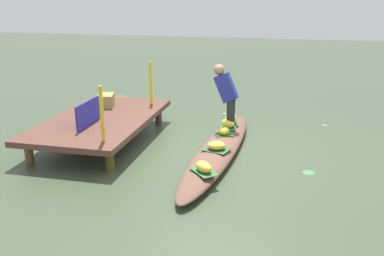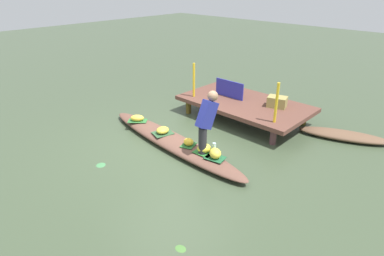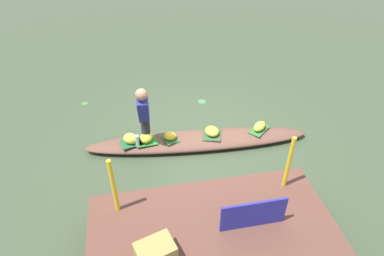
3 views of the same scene
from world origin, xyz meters
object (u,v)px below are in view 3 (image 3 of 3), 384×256
Objects in this scene: market_banner at (253,215)px; banana_bunch_1 at (170,136)px; water_bottle at (137,141)px; vendor_boat at (198,140)px; banana_bunch_2 at (146,137)px; banana_bunch_3 at (130,139)px; banana_bunch_4 at (260,126)px; vendor_person at (144,112)px; banana_bunch_0 at (212,131)px; produce_crate at (156,252)px.

banana_bunch_1 is at bearing -72.01° from market_banner.
market_banner is at bearing 121.62° from water_bottle.
banana_bunch_2 is at bearing 2.69° from vendor_boat.
banana_bunch_3 is at bearing -1.82° from banana_bunch_1.
vendor_person reaches higher than banana_bunch_4.
water_bottle reaches higher than banana_bunch_0.
water_bottle is (1.13, 0.08, 0.22)m from vendor_boat.
banana_bunch_0 is 0.35× the size of market_banner.
vendor_boat is at bearing -176.12° from water_bottle.
banana_bunch_3 is 0.59× the size of produce_crate.
market_banner reaches higher than banana_bunch_2.
produce_crate is at bearing 88.48° from vendor_person.
banana_bunch_2 is at bearing -63.00° from market_banner.
vendor_person reaches higher than banana_bunch_1.
banana_bunch_3 is at bearing -85.14° from produce_crate.
market_banner is 1.96× the size of produce_crate.
vendor_boat is at bearing 178.62° from banana_bunch_2.
banana_bunch_3 is 2.59m from produce_crate.
produce_crate reaches higher than vendor_boat.
vendor_boat is at bearing -0.84° from banana_bunch_4.
market_banner is (-1.19, 2.31, 0.38)m from banana_bunch_2.
banana_bunch_4 is 0.37× the size of market_banner.
banana_bunch_1 is 0.76m from vendor_person.
banana_bunch_2 is (0.96, -0.02, 0.20)m from vendor_boat.
vendor_boat is 18.14× the size of water_bottle.
produce_crate is at bearing 10.46° from market_banner.
vendor_person reaches higher than water_bottle.
vendor_person is at bearing -91.52° from produce_crate.
produce_crate is at bearing 71.93° from vendor_boat.
vendor_boat is 0.32m from banana_bunch_0.
banana_bunch_2 is at bearing -1.63° from banana_bunch_1.
banana_bunch_0 is at bearing 179.28° from banana_bunch_2.
vendor_boat is 1.25m from vendor_person.
vendor_boat is 13.20× the size of banana_bunch_4.
vendor_person is (2.16, 0.01, 0.62)m from banana_bunch_4.
banana_bunch_4 is at bearing 178.80° from banana_bunch_3.
banana_bunch_1 is at bearing -174.92° from vendor_person.
produce_crate is (-0.22, 2.56, 0.28)m from banana_bunch_3.
vendor_boat is 3.44× the size of vendor_person.
vendor_person reaches higher than banana_bunch_2.
banana_bunch_0 is at bearing 179.77° from banana_bunch_1.
vendor_person is at bearing 1.67° from banana_bunch_0.
banana_bunch_0 is 0.24× the size of vendor_person.
banana_bunch_3 is 2.45m from banana_bunch_4.
market_banner reaches higher than banana_bunch_0.
produce_crate reaches higher than banana_bunch_0.
banana_bunch_4 reaches higher than banana_bunch_1.
market_banner is (0.96, 2.27, 0.39)m from banana_bunch_4.
vendor_person is at bearing 0.28° from banana_bunch_4.
banana_bunch_2 is at bearing -93.80° from vendor_person.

